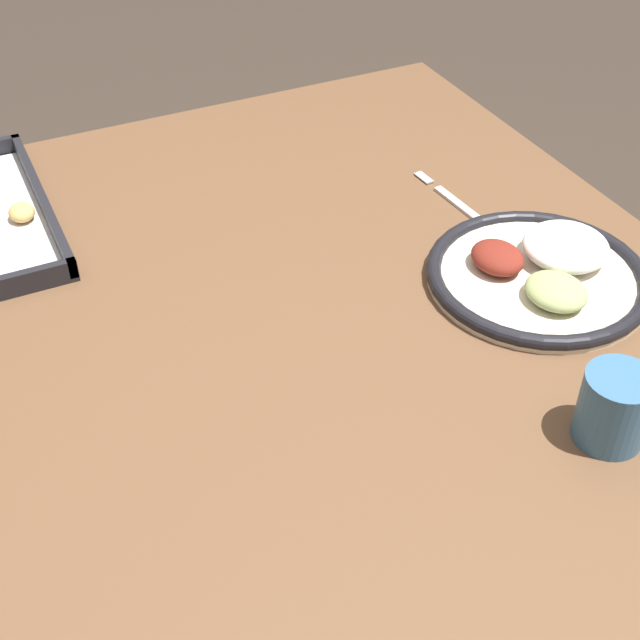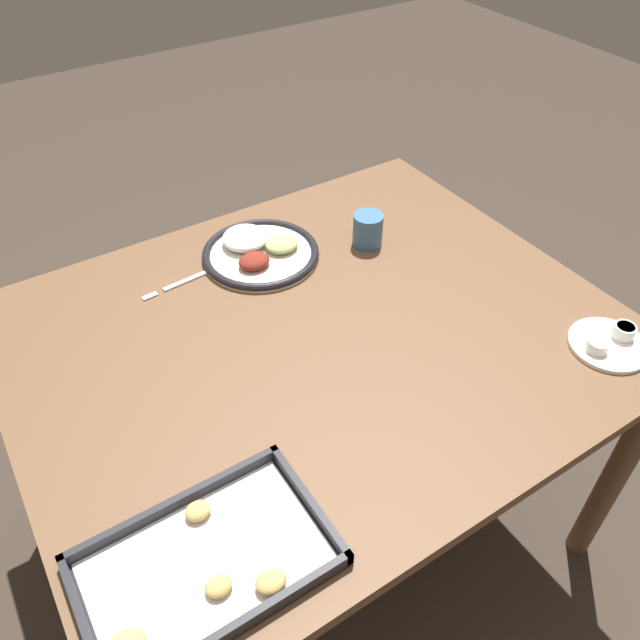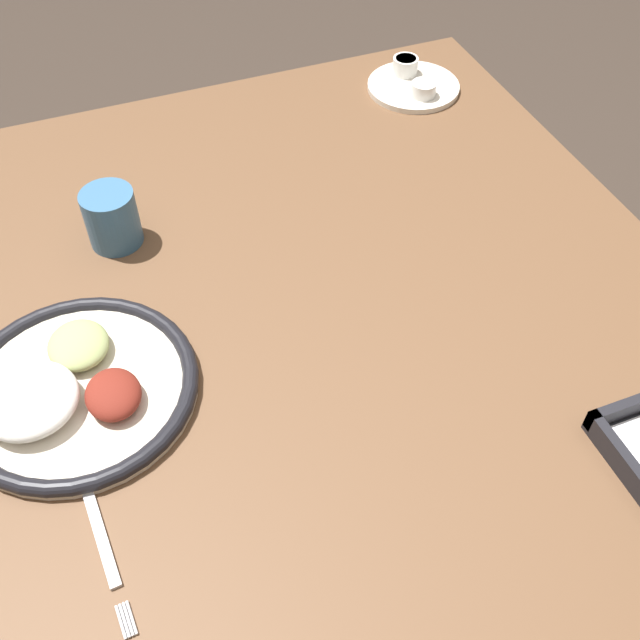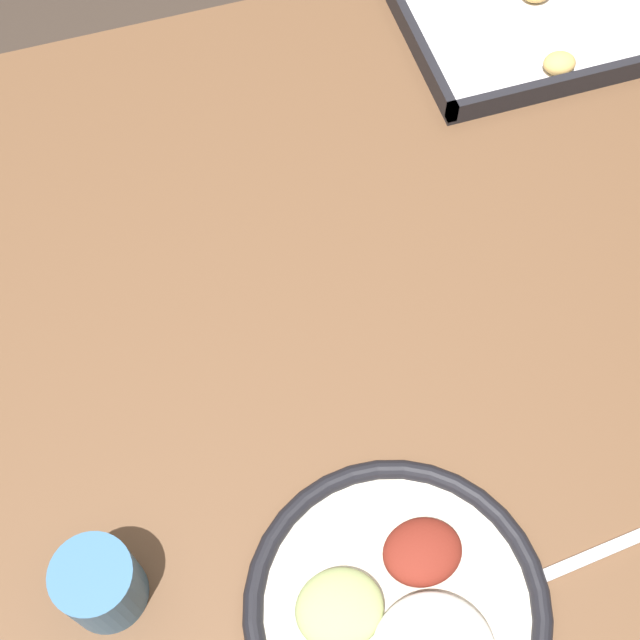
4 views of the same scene
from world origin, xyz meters
TOP-DOWN VIEW (x-y plane):
  - ground_plane at (0.00, 0.00)m, footprint 8.00×8.00m
  - dining_table at (0.00, 0.00)m, footprint 1.27×1.05m
  - dinner_plate at (-0.03, -0.31)m, footprint 0.29×0.29m
  - fork at (0.16, -0.31)m, footprint 0.23×0.03m
  - baking_tray at (0.43, 0.36)m, footprint 0.38×0.24m
  - drinking_cup at (-0.28, -0.21)m, footprint 0.08×0.08m

SIDE VIEW (x-z plane):
  - ground_plane at x=0.00m, z-range 0.00..0.00m
  - dining_table at x=0.00m, z-range 0.29..1.06m
  - fork at x=0.16m, z-range 0.77..0.78m
  - baking_tray at x=0.43m, z-range 0.76..0.80m
  - dinner_plate at x=-0.03m, z-range 0.76..0.81m
  - drinking_cup at x=-0.28m, z-range 0.77..0.86m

